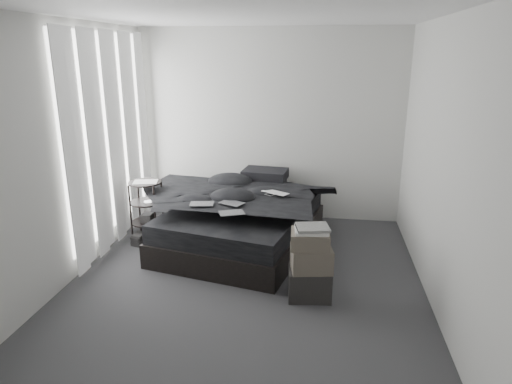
# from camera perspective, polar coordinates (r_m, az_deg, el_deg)

# --- Properties ---
(floor) EXTENTS (3.60, 4.20, 0.01)m
(floor) POSITION_cam_1_polar(r_m,az_deg,el_deg) (4.76, -1.45, -11.53)
(floor) COLOR #363538
(floor) RESTS_ON ground
(ceiling) EXTENTS (3.60, 4.20, 0.01)m
(ceiling) POSITION_cam_1_polar(r_m,az_deg,el_deg) (4.18, -1.73, 21.50)
(ceiling) COLOR white
(ceiling) RESTS_ON ground
(wall_back) EXTENTS (3.60, 0.01, 2.60)m
(wall_back) POSITION_cam_1_polar(r_m,az_deg,el_deg) (6.33, 1.75, 8.24)
(wall_back) COLOR silver
(wall_back) RESTS_ON ground
(wall_front) EXTENTS (3.60, 0.01, 2.60)m
(wall_front) POSITION_cam_1_polar(r_m,az_deg,el_deg) (2.35, -10.56, -7.93)
(wall_front) COLOR silver
(wall_front) RESTS_ON ground
(wall_left) EXTENTS (0.01, 4.20, 2.60)m
(wall_left) POSITION_cam_1_polar(r_m,az_deg,el_deg) (4.92, -22.75, 4.30)
(wall_left) COLOR silver
(wall_left) RESTS_ON ground
(wall_right) EXTENTS (0.01, 4.20, 2.60)m
(wall_right) POSITION_cam_1_polar(r_m,az_deg,el_deg) (4.36, 22.47, 2.80)
(wall_right) COLOR silver
(wall_right) RESTS_ON ground
(window_left) EXTENTS (0.02, 2.00, 2.30)m
(window_left) POSITION_cam_1_polar(r_m,az_deg,el_deg) (5.68, -18.05, 6.88)
(window_left) COLOR white
(window_left) RESTS_ON wall_left
(curtain_left) EXTENTS (0.06, 2.12, 2.48)m
(curtain_left) POSITION_cam_1_polar(r_m,az_deg,el_deg) (5.67, -17.52, 6.19)
(curtain_left) COLOR white
(curtain_left) RESTS_ON wall_left
(bed) EXTENTS (1.96, 2.34, 0.28)m
(bed) POSITION_cam_1_polar(r_m,az_deg,el_deg) (5.64, -1.77, -5.19)
(bed) COLOR black
(bed) RESTS_ON floor
(mattress) EXTENTS (1.89, 2.27, 0.22)m
(mattress) POSITION_cam_1_polar(r_m,az_deg,el_deg) (5.55, -1.80, -2.81)
(mattress) COLOR black
(mattress) RESTS_ON bed
(duvet) EXTENTS (1.86, 2.04, 0.24)m
(duvet) POSITION_cam_1_polar(r_m,az_deg,el_deg) (5.43, -2.02, -0.71)
(duvet) COLOR black
(duvet) RESTS_ON mattress
(pillow_lower) EXTENTS (0.69, 0.54, 0.14)m
(pillow_lower) POSITION_cam_1_polar(r_m,az_deg,el_deg) (6.21, 0.60, 1.15)
(pillow_lower) COLOR black
(pillow_lower) RESTS_ON mattress
(pillow_upper) EXTENTS (0.62, 0.46, 0.13)m
(pillow_upper) POSITION_cam_1_polar(r_m,az_deg,el_deg) (6.13, 1.15, 2.24)
(pillow_upper) COLOR black
(pillow_upper) RESTS_ON pillow_lower
(laptop) EXTENTS (0.39, 0.35, 0.03)m
(laptop) POSITION_cam_1_polar(r_m,az_deg,el_deg) (5.35, 2.11, 0.50)
(laptop) COLOR silver
(laptop) RESTS_ON duvet
(comic_a) EXTENTS (0.28, 0.21, 0.01)m
(comic_a) POSITION_cam_1_polar(r_m,az_deg,el_deg) (5.07, -6.83, -0.69)
(comic_a) COLOR black
(comic_a) RESTS_ON duvet
(comic_b) EXTENTS (0.31, 0.26, 0.01)m
(comic_b) POSITION_cam_1_polar(r_m,az_deg,el_deg) (5.07, -3.05, -0.51)
(comic_b) COLOR black
(comic_b) RESTS_ON duvet
(comic_c) EXTENTS (0.30, 0.26, 0.01)m
(comic_c) POSITION_cam_1_polar(r_m,az_deg,el_deg) (4.75, -3.09, -1.64)
(comic_c) COLOR black
(comic_c) RESTS_ON duvet
(side_stand) EXTENTS (0.42, 0.42, 0.74)m
(side_stand) POSITION_cam_1_polar(r_m,az_deg,el_deg) (5.86, -13.46, -2.33)
(side_stand) COLOR black
(side_stand) RESTS_ON floor
(papers) EXTENTS (0.33, 0.27, 0.01)m
(papers) POSITION_cam_1_polar(r_m,az_deg,el_deg) (5.74, -13.65, 1.20)
(papers) COLOR white
(papers) RESTS_ON side_stand
(floor_books) EXTENTS (0.16, 0.21, 0.13)m
(floor_books) POSITION_cam_1_polar(r_m,az_deg,el_deg) (5.83, -14.38, -5.76)
(floor_books) COLOR black
(floor_books) RESTS_ON floor
(box_lower) EXTENTS (0.43, 0.36, 0.30)m
(box_lower) POSITION_cam_1_polar(r_m,az_deg,el_deg) (4.51, 6.69, -11.24)
(box_lower) COLOR black
(box_lower) RESTS_ON floor
(box_mid) EXTENTS (0.42, 0.36, 0.23)m
(box_mid) POSITION_cam_1_polar(r_m,az_deg,el_deg) (4.38, 6.93, -8.27)
(box_mid) COLOR #544C42
(box_mid) RESTS_ON box_lower
(box_upper) EXTENTS (0.37, 0.31, 0.16)m
(box_upper) POSITION_cam_1_polar(r_m,az_deg,el_deg) (4.31, 6.78, -5.91)
(box_upper) COLOR #544C42
(box_upper) RESTS_ON box_mid
(art_book_white) EXTENTS (0.33, 0.28, 0.03)m
(art_book_white) POSITION_cam_1_polar(r_m,az_deg,el_deg) (4.27, 6.94, -4.75)
(art_book_white) COLOR silver
(art_book_white) RESTS_ON box_upper
(art_book_snake) EXTENTS (0.34, 0.29, 0.03)m
(art_book_snake) POSITION_cam_1_polar(r_m,az_deg,el_deg) (4.26, 7.08, -4.43)
(art_book_snake) COLOR silver
(art_book_snake) RESTS_ON art_book_white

